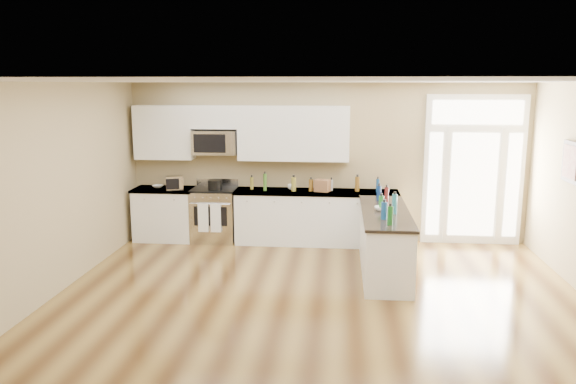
# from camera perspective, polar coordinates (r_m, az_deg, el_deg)

# --- Properties ---
(ground) EXTENTS (8.00, 8.00, 0.00)m
(ground) POSITION_cam_1_polar(r_m,az_deg,el_deg) (6.53, 2.73, -14.23)
(ground) COLOR #4A2F14
(room_shell) EXTENTS (8.00, 8.00, 8.00)m
(room_shell) POSITION_cam_1_polar(r_m,az_deg,el_deg) (6.01, 2.88, 0.69)
(room_shell) COLOR tan
(room_shell) RESTS_ON ground
(back_cabinet_left) EXTENTS (1.10, 0.66, 0.94)m
(back_cabinet_left) POSITION_cam_1_polar(r_m,az_deg,el_deg) (10.36, -12.31, -2.35)
(back_cabinet_left) COLOR white
(back_cabinet_left) RESTS_ON ground
(back_cabinet_right) EXTENTS (2.85, 0.66, 0.94)m
(back_cabinet_right) POSITION_cam_1_polar(r_m,az_deg,el_deg) (9.88, 2.88, -2.75)
(back_cabinet_right) COLOR white
(back_cabinet_right) RESTS_ON ground
(peninsula_cabinet) EXTENTS (0.69, 2.32, 0.94)m
(peninsula_cabinet) POSITION_cam_1_polar(r_m,az_deg,el_deg) (8.50, 9.75, -5.20)
(peninsula_cabinet) COLOR white
(peninsula_cabinet) RESTS_ON ground
(upper_cabinet_left) EXTENTS (1.04, 0.33, 0.95)m
(upper_cabinet_left) POSITION_cam_1_polar(r_m,az_deg,el_deg) (10.27, -12.46, 5.94)
(upper_cabinet_left) COLOR white
(upper_cabinet_left) RESTS_ON room_shell
(upper_cabinet_right) EXTENTS (1.94, 0.33, 0.95)m
(upper_cabinet_right) POSITION_cam_1_polar(r_m,az_deg,el_deg) (9.81, 0.57, 5.97)
(upper_cabinet_right) COLOR white
(upper_cabinet_right) RESTS_ON room_shell
(upper_cabinet_short) EXTENTS (0.82, 0.33, 0.40)m
(upper_cabinet_short) POSITION_cam_1_polar(r_m,az_deg,el_deg) (10.00, -7.40, 7.56)
(upper_cabinet_short) COLOR white
(upper_cabinet_short) RESTS_ON room_shell
(microwave) EXTENTS (0.78, 0.41, 0.42)m
(microwave) POSITION_cam_1_polar(r_m,az_deg,el_deg) (10.00, -7.39, 5.03)
(microwave) COLOR silver
(microwave) RESTS_ON room_shell
(entry_door) EXTENTS (1.70, 0.10, 2.60)m
(entry_door) POSITION_cam_1_polar(r_m,az_deg,el_deg) (10.23, 18.33, 2.11)
(entry_door) COLOR white
(entry_door) RESTS_ON ground
(wall_art_near) EXTENTS (0.05, 0.58, 0.58)m
(wall_art_near) POSITION_cam_1_polar(r_m,az_deg,el_deg) (8.78, 26.84, 2.73)
(wall_art_near) COLOR black
(wall_art_near) RESTS_ON room_shell
(kitchen_range) EXTENTS (0.77, 0.69, 1.08)m
(kitchen_range) POSITION_cam_1_polar(r_m,az_deg,el_deg) (10.11, -7.47, -2.27)
(kitchen_range) COLOR silver
(kitchen_range) RESTS_ON ground
(stockpot) EXTENTS (0.25, 0.25, 0.19)m
(stockpot) POSITION_cam_1_polar(r_m,az_deg,el_deg) (9.88, -7.43, 0.77)
(stockpot) COLOR black
(stockpot) RESTS_ON kitchen_range
(toaster_oven) EXTENTS (0.35, 0.31, 0.25)m
(toaster_oven) POSITION_cam_1_polar(r_m,az_deg,el_deg) (10.05, -11.44, 0.92)
(toaster_oven) COLOR silver
(toaster_oven) RESTS_ON back_cabinet_left
(cardboard_box) EXTENTS (0.30, 0.25, 0.21)m
(cardboard_box) POSITION_cam_1_polar(r_m,az_deg,el_deg) (9.72, 3.50, 0.66)
(cardboard_box) COLOR brown
(cardboard_box) RESTS_ON back_cabinet_right
(bowl_left) EXTENTS (0.24, 0.24, 0.05)m
(bowl_left) POSITION_cam_1_polar(r_m,az_deg,el_deg) (10.34, -13.08, 0.56)
(bowl_left) COLOR white
(bowl_left) RESTS_ON back_cabinet_left
(bowl_peninsula) EXTENTS (0.22, 0.22, 0.06)m
(bowl_peninsula) POSITION_cam_1_polar(r_m,az_deg,el_deg) (8.36, 9.44, -1.67)
(bowl_peninsula) COLOR white
(bowl_peninsula) RESTS_ON peninsula_cabinet
(cup_counter) EXTENTS (0.15, 0.15, 0.10)m
(cup_counter) POSITION_cam_1_polar(r_m,az_deg,el_deg) (9.90, 0.31, 0.53)
(cup_counter) COLOR white
(cup_counter) RESTS_ON back_cabinet_right
(counter_bottles) EXTENTS (2.40, 2.44, 0.30)m
(counter_bottles) POSITION_cam_1_polar(r_m,az_deg,el_deg) (8.94, 6.13, -0.18)
(counter_bottles) COLOR #19591E
(counter_bottles) RESTS_ON back_cabinet_right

